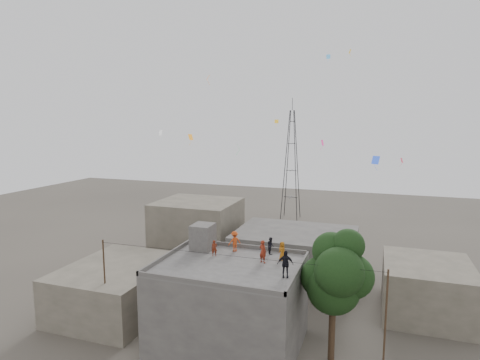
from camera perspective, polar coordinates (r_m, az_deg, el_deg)
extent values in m
plane|color=#423E37|center=(31.58, -1.50, -22.36)|extent=(140.00, 140.00, 0.00)
cube|color=#4B4846|center=(30.17, -1.52, -17.45)|extent=(10.00, 8.00, 6.00)
cube|color=#4F4D4B|center=(28.98, -1.54, -12.01)|extent=(10.00, 8.00, 0.10)
cube|color=#4B4846|center=(32.42, 0.93, -9.41)|extent=(10.00, 0.15, 0.30)
cube|color=#4B4846|center=(25.52, -4.75, -14.43)|extent=(10.00, 0.15, 0.30)
cube|color=#4B4846|center=(27.67, 8.29, -12.65)|extent=(0.15, 8.00, 0.30)
cube|color=#4B4846|center=(30.90, -10.27, -10.44)|extent=(0.15, 8.00, 0.30)
cube|color=#4B4846|center=(32.10, -5.30, -8.04)|extent=(1.60, 1.80, 2.00)
cube|color=#595447|center=(37.09, -17.01, -14.45)|extent=(8.00, 10.00, 4.00)
cube|color=#4B4846|center=(42.39, 7.87, -10.53)|extent=(12.00, 9.00, 5.00)
cube|color=#595447|center=(47.54, -6.06, -7.16)|extent=(9.00, 8.00, 7.00)
cube|color=#595447|center=(38.31, 25.03, -13.81)|extent=(7.00, 8.00, 4.40)
cylinder|color=black|center=(29.60, 12.92, -20.37)|extent=(0.44, 0.44, 4.00)
cylinder|color=black|center=(28.96, 13.36, -17.52)|extent=(0.64, 0.91, 2.14)
sphere|color=black|center=(28.23, 13.13, -14.65)|extent=(3.60, 3.60, 3.60)
sphere|color=black|center=(28.13, 15.54, -13.06)|extent=(3.00, 3.00, 3.00)
sphere|color=black|center=(28.63, 11.43, -13.40)|extent=(2.80, 2.80, 2.80)
sphere|color=black|center=(26.94, 13.91, -12.61)|extent=(3.20, 3.20, 3.20)
sphere|color=black|center=(28.33, 12.86, -9.80)|extent=(2.60, 2.60, 2.60)
sphere|color=black|center=(27.78, 15.12, -8.95)|extent=(2.20, 2.20, 2.20)
cylinder|color=black|center=(33.03, -18.63, -14.22)|extent=(0.12, 0.12, 7.40)
cylinder|color=black|center=(27.40, 19.95, -19.13)|extent=(0.12, 0.12, 7.40)
cylinder|color=black|center=(27.33, -1.49, -10.72)|extent=(20.00, 0.52, 0.02)
cylinder|color=black|center=(66.56, 6.43, 2.07)|extent=(1.27, 1.27, 18.01)
cylinder|color=black|center=(66.22, 7.87, 2.01)|extent=(1.27, 1.27, 18.01)
cylinder|color=black|center=(67.87, 8.15, 2.16)|extent=(1.27, 1.27, 18.01)
cylinder|color=black|center=(68.21, 6.75, 2.21)|extent=(1.27, 1.27, 18.01)
cube|color=black|center=(67.99, 7.22, -2.42)|extent=(2.36, 0.08, 0.08)
cube|color=black|center=(67.99, 7.22, -2.42)|extent=(0.08, 2.36, 0.08)
cube|color=black|center=(67.31, 7.29, 1.35)|extent=(1.81, 0.08, 0.08)
cube|color=black|center=(67.31, 7.29, 1.35)|extent=(0.08, 1.81, 0.08)
cube|color=black|center=(66.93, 7.36, 5.18)|extent=(1.26, 0.08, 0.08)
cube|color=black|center=(66.93, 7.36, 5.18)|extent=(0.08, 1.26, 0.08)
cube|color=black|center=(66.84, 7.42, 8.26)|extent=(0.82, 0.08, 0.08)
cube|color=black|center=(66.84, 7.42, 8.26)|extent=(0.08, 0.82, 0.08)
cylinder|color=black|center=(66.90, 7.46, 10.66)|extent=(0.08, 0.08, 2.00)
imported|color=maroon|center=(29.07, 3.27, -10.12)|extent=(0.71, 0.61, 1.65)
imported|color=#A75D13|center=(29.84, 6.02, -9.97)|extent=(0.77, 0.77, 1.35)
imported|color=black|center=(31.07, 4.40, -9.27)|extent=(0.73, 0.78, 1.29)
imported|color=black|center=(26.62, 6.45, -11.78)|extent=(1.12, 0.73, 1.78)
imported|color=#C64416|center=(31.47, -0.78, -8.71)|extent=(1.16, 1.15, 1.61)
imported|color=maroon|center=(30.53, -3.67, -9.65)|extent=(0.52, 0.45, 1.21)
plane|color=orange|center=(34.55, -7.03, 6.07)|extent=(0.27, 0.55, 0.50)
plane|color=#EA2480|center=(32.79, 11.64, 5.22)|extent=(0.18, 0.47, 0.45)
plane|color=yellow|center=(39.75, 5.22, 8.30)|extent=(0.41, 0.23, 0.35)
plane|color=blue|center=(30.93, 18.73, 2.70)|extent=(0.60, 0.50, 0.59)
plane|color=silver|center=(37.61, -11.23, 6.63)|extent=(0.47, 0.31, 0.46)
plane|color=gold|center=(37.11, 15.38, 17.25)|extent=(0.15, 0.36, 0.34)
plane|color=#35C865|center=(33.22, -0.24, 4.77)|extent=(0.39, 0.57, 0.50)
plane|color=#DC334F|center=(33.85, 22.01, 2.62)|extent=(0.20, 0.39, 0.37)
plane|color=orange|center=(32.46, -4.56, 14.36)|extent=(0.43, 0.49, 0.35)
plane|color=#4BA2E1|center=(42.19, 12.45, 16.77)|extent=(0.41, 0.12, 0.40)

